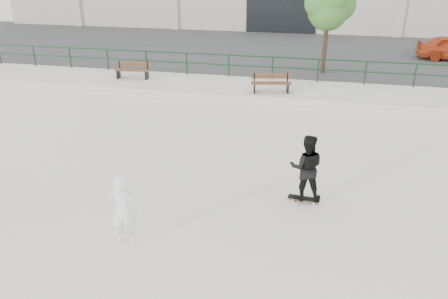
% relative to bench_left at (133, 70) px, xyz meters
% --- Properties ---
extents(ground, '(120.00, 120.00, 0.00)m').
position_rel_bench_left_xyz_m(ground, '(5.20, -9.63, -0.86)').
color(ground, beige).
rests_on(ground, ground).
extents(ledge, '(30.00, 3.00, 0.50)m').
position_rel_bench_left_xyz_m(ledge, '(5.20, -0.13, -0.61)').
color(ledge, '#B2AFA3').
rests_on(ledge, ground).
extents(parking_strip, '(60.00, 14.00, 0.50)m').
position_rel_bench_left_xyz_m(parking_strip, '(5.20, 8.37, -0.61)').
color(parking_strip, '#353535').
rests_on(parking_strip, ground).
extents(railing, '(28.00, 0.06, 1.03)m').
position_rel_bench_left_xyz_m(railing, '(5.20, 1.17, 0.38)').
color(railing, '#14371C').
rests_on(railing, ledge).
extents(bench_left, '(1.63, 0.62, 0.73)m').
position_rel_bench_left_xyz_m(bench_left, '(0.00, 0.00, 0.00)').
color(bench_left, brown).
rests_on(bench_left, ledge).
extents(bench_right, '(1.68, 0.79, 0.75)m').
position_rel_bench_left_xyz_m(bench_right, '(6.39, -0.85, 0.01)').
color(bench_right, brown).
rests_on(bench_right, ledge).
extents(tree, '(2.30, 2.04, 4.09)m').
position_rel_bench_left_xyz_m(tree, '(8.44, 2.96, 2.70)').
color(tree, '#3C291E').
rests_on(tree, parking_strip).
extents(skateboard, '(0.79, 0.26, 0.09)m').
position_rel_bench_left_xyz_m(skateboard, '(8.19, -8.51, -0.79)').
color(skateboard, black).
rests_on(skateboard, ground).
extents(standing_skater, '(0.86, 0.69, 1.68)m').
position_rel_bench_left_xyz_m(standing_skater, '(8.19, -8.51, 0.07)').
color(standing_skater, black).
rests_on(standing_skater, skateboard).
extents(seated_skater, '(0.65, 0.50, 1.60)m').
position_rel_bench_left_xyz_m(seated_skater, '(4.59, -11.08, -0.06)').
color(seated_skater, white).
rests_on(seated_skater, ground).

